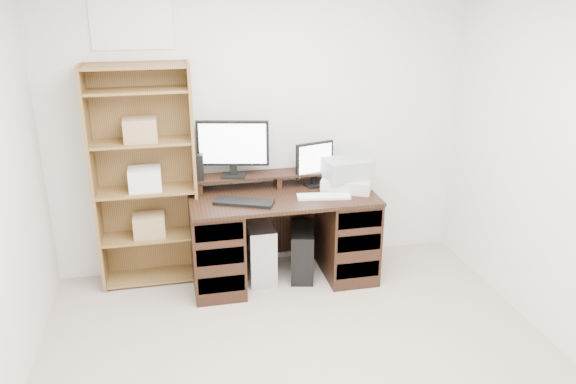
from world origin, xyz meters
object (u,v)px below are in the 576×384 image
object	(u,v)px
tower_silver	(259,249)
monitor_wide	(233,145)
monitor_small	(314,162)
tower_black	(302,252)
bookshelf	(145,176)
printer	(347,183)
desk	(283,235)

from	to	relation	value
tower_silver	monitor_wide	bearing A→B (deg)	142.92
monitor_small	tower_black	world-z (taller)	monitor_small
bookshelf	tower_silver	bearing A→B (deg)	-9.00
tower_black	bookshelf	size ratio (longest dim) A/B	0.26
monitor_small	printer	xyz separation A→B (m)	(0.24, -0.15, -0.15)
bookshelf	monitor_small	bearing A→B (deg)	-2.04
monitor_small	tower_black	size ratio (longest dim) A/B	0.81
monitor_wide	monitor_small	xyz separation A→B (m)	(0.67, -0.04, -0.17)
desk	monitor_small	world-z (taller)	monitor_small
monitor_small	bookshelf	bearing A→B (deg)	162.30
monitor_wide	tower_black	size ratio (longest dim) A/B	1.24
printer	monitor_wide	bearing A→B (deg)	-166.82
desk	tower_silver	size ratio (longest dim) A/B	3.07
desk	bookshelf	world-z (taller)	bookshelf
monitor_wide	bookshelf	distance (m)	0.74
monitor_wide	monitor_small	distance (m)	0.70
monitor_small	printer	bearing A→B (deg)	-47.30
printer	bookshelf	world-z (taller)	bookshelf
printer	bookshelf	size ratio (longest dim) A/B	0.22
printer	tower_black	world-z (taller)	printer
monitor_small	tower_silver	size ratio (longest dim) A/B	0.77
monitor_small	tower_silver	xyz separation A→B (m)	(-0.50, -0.09, -0.71)
monitor_wide	tower_silver	distance (m)	0.91
monitor_wide	tower_black	xyz separation A→B (m)	(0.53, -0.20, -0.91)
tower_silver	printer	bearing A→B (deg)	-4.88
monitor_small	bookshelf	distance (m)	1.38
desk	printer	world-z (taller)	printer
tower_black	desk	bearing A→B (deg)	-165.02
tower_black	printer	bearing A→B (deg)	14.15
desk	bookshelf	distance (m)	1.21
monitor_small	bookshelf	world-z (taller)	bookshelf
monitor_small	desk	bearing A→B (deg)	-167.65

